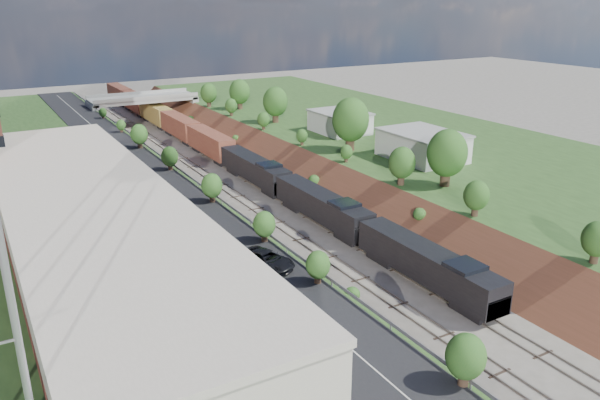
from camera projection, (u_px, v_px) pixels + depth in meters
The scene contains 16 objects.
platform_left at pixel (19, 225), 70.82m from camera, with size 44.00×180.00×5.00m, color #2C4C1F.
platform_right at pixel (431, 155), 102.01m from camera, with size 44.00×180.00×5.00m, color #2C4C1F.
embankment_left at pixel (192, 212), 82.04m from camera, with size 7.07×180.00×7.07m, color brown.
embankment_right at pixel (325, 188), 92.43m from camera, with size 7.07×180.00×7.07m, color brown.
rail_left_track at pixel (247, 202), 85.98m from camera, with size 1.58×180.00×0.18m, color gray.
rail_right_track at pixel (278, 196), 88.43m from camera, with size 1.58×180.00×0.18m, color gray.
road at pixel (158, 183), 78.25m from camera, with size 8.00×180.00×0.10m, color black.
guardrail at pixel (188, 175), 79.86m from camera, with size 0.10×171.00×0.70m.
commercial_building at pixel (94, 230), 53.22m from camera, with size 14.30×62.30×7.00m.
overpass at pixel (143, 104), 136.33m from camera, with size 24.50×8.30×7.40m.
white_building_near at pixel (422, 146), 89.50m from camera, with size 9.00×12.00×4.00m, color silver.
white_building_far at pixel (340, 123), 107.32m from camera, with size 8.00×10.00×3.60m, color silver.
tree_right_large at pixel (447, 154), 75.83m from camera, with size 5.25×5.25×7.61m.
tree_left_crest at pixel (352, 283), 46.63m from camera, with size 2.45×2.45×3.55m.
freight_train at pixel (198, 136), 115.04m from camera, with size 3.25×147.93×4.81m.
suv at pixel (267, 259), 53.47m from camera, with size 2.61×5.66×1.57m, color black.
Camera 1 is at (-36.38, -14.17, 28.59)m, focal length 35.00 mm.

